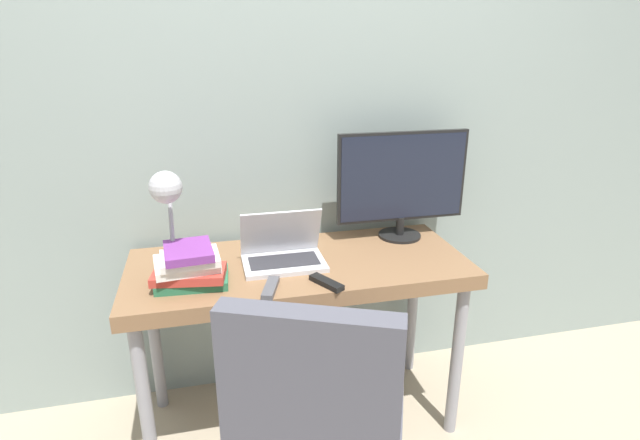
% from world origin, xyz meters
% --- Properties ---
extents(wall_back, '(8.00, 0.05, 2.60)m').
position_xyz_m(wall_back, '(0.00, 0.64, 1.30)').
color(wall_back, gray).
rests_on(wall_back, ground_plane).
extents(desk, '(1.35, 0.58, 0.77)m').
position_xyz_m(desk, '(0.00, 0.29, 0.69)').
color(desk, brown).
rests_on(desk, ground_plane).
extents(laptop, '(0.32, 0.22, 0.22)m').
position_xyz_m(laptop, '(-0.06, 0.29, 0.81)').
color(laptop, silver).
rests_on(laptop, desk).
extents(monitor, '(0.58, 0.19, 0.47)m').
position_xyz_m(monitor, '(0.50, 0.45, 1.02)').
color(monitor, black).
rests_on(monitor, desk).
extents(desk_lamp, '(0.11, 0.27, 0.42)m').
position_xyz_m(desk_lamp, '(-0.47, 0.22, 1.08)').
color(desk_lamp, '#4C4C51').
rests_on(desk_lamp, desk).
extents(office_chair, '(0.62, 0.64, 1.03)m').
position_xyz_m(office_chair, '(-0.09, -0.44, 0.58)').
color(office_chair, black).
rests_on(office_chair, ground_plane).
extents(book_stack, '(0.28, 0.23, 0.15)m').
position_xyz_m(book_stack, '(-0.42, 0.18, 0.84)').
color(book_stack, '#286B47').
rests_on(book_stack, desk).
extents(tv_remote, '(0.11, 0.15, 0.02)m').
position_xyz_m(tv_remote, '(0.06, 0.06, 0.78)').
color(tv_remote, black).
rests_on(tv_remote, desk).
extents(media_remote, '(0.09, 0.16, 0.02)m').
position_xyz_m(media_remote, '(-0.15, 0.07, 0.78)').
color(media_remote, '#4C4C51').
rests_on(media_remote, desk).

